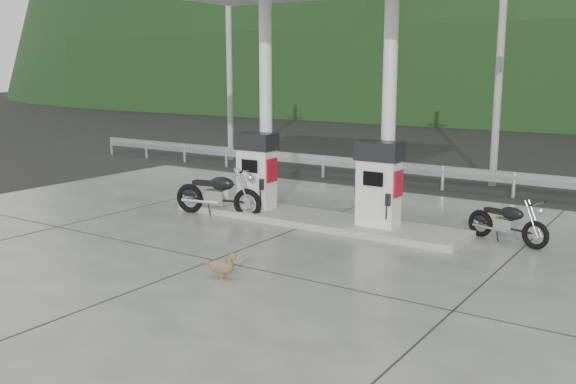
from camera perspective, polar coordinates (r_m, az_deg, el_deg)
The scene contains 15 objects.
ground at distance 12.61m, azimuth -3.67°, elevation -5.04°, with size 160.00×160.00×0.00m, color black.
forecourt_apron at distance 12.60m, azimuth -3.67°, elevation -5.00°, with size 18.00×14.00×0.02m, color #62635E.
pump_island at distance 14.58m, azimuth 2.29°, elevation -2.43°, with size 7.00×1.40×0.15m, color #A09E95.
gas_pump_left at distance 15.27m, azimuth -2.82°, elevation 1.90°, with size 0.95×0.55×1.80m, color white, non-canonical shape.
gas_pump_right at distance 13.63m, azimuth 8.07°, elevation 0.71°, with size 0.95×0.55×1.80m, color white, non-canonical shape.
canopy_column_left at distance 15.42m, azimuth -1.98°, elevation 7.98°, with size 0.30×0.30×5.00m, color white.
canopy_column_right at distance 13.81m, azimuth 8.97°, elevation 7.50°, with size 0.30×0.30×5.00m, color white.
guardrail at distance 19.30m, azimuth 10.86°, elevation 2.54°, with size 26.00×0.16×1.42m, color #B0B3B9, non-canonical shape.
road at distance 22.63m, azimuth 14.26°, elevation 1.81°, with size 60.00×7.00×0.01m, color black.
utility_pole_a at distance 24.54m, azimuth -5.25°, elevation 12.16°, with size 0.22×0.22×8.00m, color gray.
utility_pole_b at distance 19.86m, azimuth 18.38°, elevation 11.95°, with size 0.22×0.22×8.00m, color gray.
tree_band at distance 40.30m, azimuth 23.46°, elevation 9.41°, with size 80.00×6.00×6.00m, color black.
motorcycle_left at distance 15.28m, azimuth -6.25°, elevation -0.21°, with size 2.14×0.67×1.01m, color black, non-canonical shape.
motorcycle_right at distance 13.59m, azimuth 18.91°, elevation -2.62°, with size 1.69×0.53×0.80m, color black, non-canonical shape.
duck at distance 10.76m, azimuth -5.95°, elevation -6.66°, with size 0.56×0.16×0.41m, color brown, non-canonical shape.
Camera 1 is at (7.37, -9.62, 3.47)m, focal length 40.00 mm.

